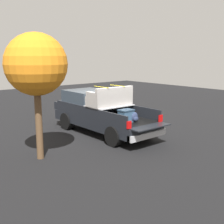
% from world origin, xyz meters
% --- Properties ---
extents(ground_plane, '(40.00, 40.00, 0.00)m').
position_xyz_m(ground_plane, '(0.00, 0.00, 0.00)').
color(ground_plane, black).
extents(pickup_truck, '(6.05, 2.06, 2.23)m').
position_xyz_m(pickup_truck, '(0.38, 0.00, 0.97)').
color(pickup_truck, black).
rests_on(pickup_truck, ground_plane).
extents(tree_background, '(2.09, 2.09, 4.30)m').
position_xyz_m(tree_background, '(-1.15, 3.74, 3.23)').
color(tree_background, brown).
rests_on(tree_background, ground_plane).
extents(trash_can, '(0.60, 0.60, 0.98)m').
position_xyz_m(trash_can, '(3.44, -3.00, 0.50)').
color(trash_can, '#2D2D33').
rests_on(trash_can, ground_plane).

